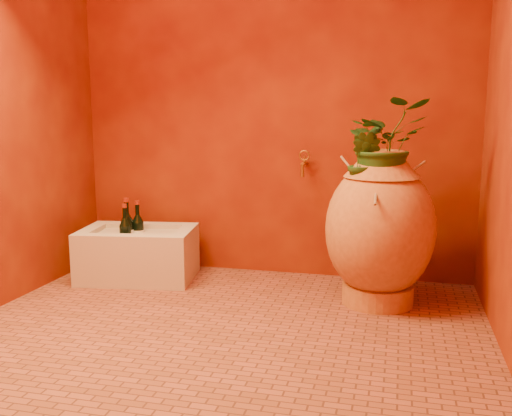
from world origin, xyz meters
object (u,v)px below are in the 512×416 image
(wine_bottle_b, at_px, (126,236))
(wall_tap, at_px, (304,162))
(amphora, at_px, (380,229))
(wine_bottle_a, at_px, (127,232))
(stone_basin, at_px, (138,255))
(wine_bottle_c, at_px, (138,232))

(wine_bottle_b, xyz_separation_m, wall_tap, (1.03, 0.34, 0.44))
(amphora, relative_size, wine_bottle_a, 2.52)
(wine_bottle_a, xyz_separation_m, wine_bottle_b, (0.02, -0.07, -0.01))
(stone_basin, xyz_separation_m, wine_bottle_b, (-0.05, -0.07, 0.13))
(stone_basin, relative_size, wall_tap, 4.72)
(wall_tap, bearing_deg, wine_bottle_b, -161.57)
(wine_bottle_a, relative_size, wine_bottle_b, 1.09)
(wine_bottle_b, height_order, wine_bottle_c, wine_bottle_c)
(amphora, height_order, wine_bottle_a, amphora)
(wine_bottle_a, bearing_deg, wine_bottle_c, 36.22)
(stone_basin, distance_m, wine_bottle_c, 0.14)
(amphora, height_order, wall_tap, amphora)
(amphora, height_order, wine_bottle_b, amphora)
(wine_bottle_a, relative_size, wall_tap, 2.09)
(amphora, xyz_separation_m, wine_bottle_c, (-1.48, 0.15, -0.13))
(stone_basin, bearing_deg, amphora, -4.48)
(wine_bottle_a, distance_m, wine_bottle_c, 0.07)
(wine_bottle_c, distance_m, wall_tap, 1.12)
(stone_basin, xyz_separation_m, wine_bottle_c, (-0.02, 0.04, 0.13))
(stone_basin, xyz_separation_m, wine_bottle_a, (-0.07, -0.00, 0.14))
(wine_bottle_b, bearing_deg, wine_bottle_c, 72.60)
(wall_tap, bearing_deg, stone_basin, -164.23)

